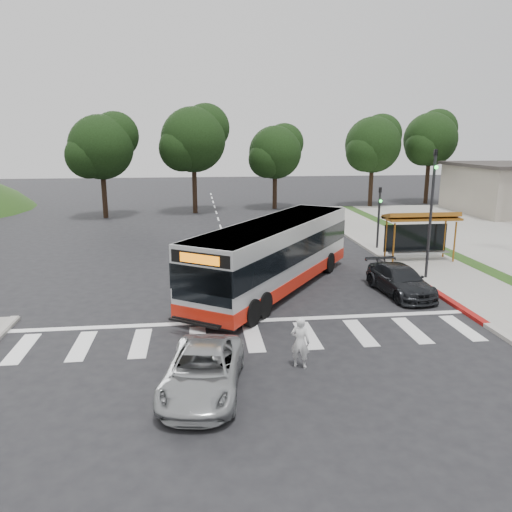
{
  "coord_description": "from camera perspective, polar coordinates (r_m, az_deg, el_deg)",
  "views": [
    {
      "loc": [
        -1.93,
        -21.72,
        7.07
      ],
      "look_at": [
        0.82,
        0.98,
        1.6
      ],
      "focal_mm": 35.0,
      "sensor_mm": 36.0,
      "label": 1
    }
  ],
  "objects": [
    {
      "name": "traffic_signal_ne_tall",
      "position": [
        26.11,
        19.44,
        5.67
      ],
      "size": [
        0.18,
        0.37,
        6.5
      ],
      "color": "black",
      "rests_on": "ground"
    },
    {
      "name": "tree_ne_b",
      "position": [
        57.51,
        19.35,
        12.56
      ],
      "size": [
        6.16,
        5.74,
        10.02
      ],
      "color": "black",
      "rests_on": "ground"
    },
    {
      "name": "traffic_signal_ne_short",
      "position": [
        32.66,
        13.89,
        4.98
      ],
      "size": [
        0.18,
        0.37,
        4.0
      ],
      "color": "black",
      "rests_on": "ground"
    },
    {
      "name": "tree_north_a",
      "position": [
        47.79,
        -7.08,
        13.17
      ],
      "size": [
        6.6,
        6.15,
        10.17
      ],
      "color": "black",
      "rests_on": "ground"
    },
    {
      "name": "ground",
      "position": [
        22.92,
        -1.76,
        -4.51
      ],
      "size": [
        140.0,
        140.0,
        0.0
      ],
      "primitive_type": "plane",
      "color": "black",
      "rests_on": "ground"
    },
    {
      "name": "tree_ne_a",
      "position": [
        52.95,
        13.29,
        12.37
      ],
      "size": [
        6.16,
        5.74,
        9.3
      ],
      "color": "black",
      "rests_on": "parking_lot"
    },
    {
      "name": "curb_east_red",
      "position": [
        23.6,
        21.12,
        -4.72
      ],
      "size": [
        0.32,
        6.0,
        0.15
      ],
      "primitive_type": "cube",
      "color": "maroon",
      "rests_on": "ground"
    },
    {
      "name": "tree_north_c",
      "position": [
        46.49,
        -17.19,
        11.91
      ],
      "size": [
        6.16,
        5.74,
        9.3
      ],
      "color": "black",
      "rests_on": "ground"
    },
    {
      "name": "sidewalk_east",
      "position": [
        33.16,
        16.21,
        0.71
      ],
      "size": [
        4.0,
        40.0,
        0.12
      ],
      "primitive_type": "cube",
      "color": "gray",
      "rests_on": "ground"
    },
    {
      "name": "curb_east",
      "position": [
        32.43,
        12.96,
        0.65
      ],
      "size": [
        0.3,
        40.0,
        0.15
      ],
      "primitive_type": "cube",
      "color": "#9E9991",
      "rests_on": "ground"
    },
    {
      "name": "silver_suv_south",
      "position": [
        14.53,
        -6.09,
        -12.93
      ],
      "size": [
        2.79,
        4.8,
        1.26
      ],
      "primitive_type": "imported",
      "rotation": [
        0.0,
        0.0,
        -0.16
      ],
      "color": "#9DA0A2",
      "rests_on": "ground"
    },
    {
      "name": "pedestrian",
      "position": [
        15.84,
        5.07,
        -9.8
      ],
      "size": [
        0.72,
        0.62,
        1.66
      ],
      "primitive_type": "imported",
      "rotation": [
        0.0,
        0.0,
        2.69
      ],
      "color": "silver",
      "rests_on": "ground"
    },
    {
      "name": "tree_north_b",
      "position": [
        50.44,
        2.27,
        11.84
      ],
      "size": [
        5.72,
        5.33,
        8.43
      ],
      "color": "black",
      "rests_on": "ground"
    },
    {
      "name": "bus_shelter",
      "position": [
        30.06,
        18.28,
        3.74
      ],
      "size": [
        4.2,
        1.6,
        2.86
      ],
      "color": "#915618",
      "rests_on": "sidewalk_east"
    },
    {
      "name": "crosswalk_ladder",
      "position": [
        18.25,
        -0.31,
        -9.31
      ],
      "size": [
        18.0,
        2.6,
        0.01
      ],
      "primitive_type": "cube",
      "color": "silver",
      "rests_on": "ground"
    },
    {
      "name": "dark_sedan",
      "position": [
        23.87,
        16.14,
        -2.69
      ],
      "size": [
        2.22,
        4.63,
        1.3
      ],
      "primitive_type": "imported",
      "rotation": [
        0.0,
        0.0,
        0.09
      ],
      "color": "black",
      "rests_on": "ground"
    },
    {
      "name": "transit_bus",
      "position": [
        23.46,
        2.18,
        -0.0
      ],
      "size": [
        9.31,
        11.84,
        3.23
      ],
      "primitive_type": null,
      "rotation": [
        0.0,
        0.0,
        -0.6
      ],
      "color": "#B4B6B9",
      "rests_on": "ground"
    }
  ]
}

